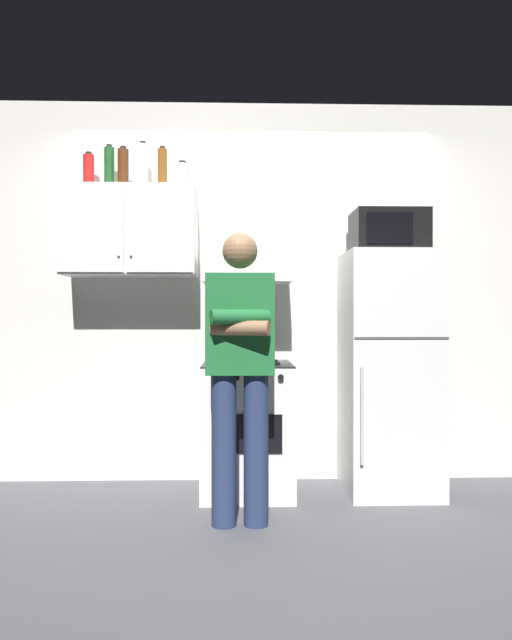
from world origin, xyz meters
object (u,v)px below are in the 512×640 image
(upper_cabinet, at_px, (130,232))
(refrigerator, at_px, (389,372))
(person_standing, at_px, (240,365))
(bottle_vodka_clear, at_px, (143,166))
(stove_oven, at_px, (247,427))
(bottle_wine_green, at_px, (109,168))
(bottle_beer_brown, at_px, (162,168))
(bottle_rum_dark, at_px, (123,168))
(microwave, at_px, (388,232))
(bottle_canister_steel, at_px, (182,176))
(range_hood, at_px, (247,255))
(bottle_soda_red, at_px, (89,172))

(upper_cabinet, height_order, refrigerator, upper_cabinet)
(person_standing, bearing_deg, bottle_vodka_clear, 131.19)
(stove_oven, height_order, refrigerator, refrigerator)
(bottle_wine_green, bearing_deg, bottle_beer_brown, -8.13)
(bottle_rum_dark, bearing_deg, stove_oven, -7.63)
(stove_oven, xyz_separation_m, person_standing, (-0.05, -0.61, 0.47))
(microwave, relative_size, bottle_canister_steel, 2.45)
(refrigerator, bearing_deg, bottle_wine_green, 175.38)
(upper_cabinet, distance_m, bottle_beer_brown, 0.49)
(refrigerator, relative_size, bottle_vodka_clear, 4.91)
(upper_cabinet, distance_m, bottle_vodka_clear, 0.46)
(refrigerator, distance_m, bottle_wine_green, 2.36)
(stove_oven, height_order, person_standing, person_standing)
(range_hood, distance_m, refrigerator, 1.25)
(stove_oven, bearing_deg, upper_cabinet, 171.10)
(bottle_beer_brown, bearing_deg, refrigerator, -3.76)
(bottle_wine_green, bearing_deg, microwave, -4.07)
(person_standing, xyz_separation_m, bottle_rum_dark, (-0.79, 0.72, 1.28))
(person_standing, relative_size, bottle_canister_steel, 8.37)
(stove_oven, height_order, bottle_rum_dark, bottle_rum_dark)
(stove_oven, relative_size, bottle_wine_green, 2.91)
(stove_oven, bearing_deg, bottle_rum_dark, 172.37)
(bottle_beer_brown, height_order, bottle_wine_green, bottle_wine_green)
(upper_cabinet, height_order, bottle_beer_brown, bottle_beer_brown)
(bottle_beer_brown, xyz_separation_m, bottle_wine_green, (-0.37, 0.05, 0.01))
(bottle_beer_brown, relative_size, bottle_soda_red, 1.10)
(range_hood, bearing_deg, upper_cabinet, -179.91)
(bottle_beer_brown, relative_size, bottle_rum_dark, 1.00)
(refrigerator, relative_size, bottle_rum_dark, 5.76)
(refrigerator, bearing_deg, range_hood, 172.45)
(bottle_rum_dark, bearing_deg, microwave, -3.00)
(upper_cabinet, bearing_deg, bottle_soda_red, 171.29)
(upper_cabinet, relative_size, bottle_rum_dark, 3.24)
(person_standing, bearing_deg, bottle_canister_steel, 117.23)
(microwave, bearing_deg, bottle_wine_green, 175.93)
(person_standing, xyz_separation_m, bottle_soda_red, (-1.04, 0.78, 1.27))
(stove_oven, distance_m, range_hood, 1.17)
(range_hood, bearing_deg, bottle_canister_steel, 174.79)
(bottle_canister_steel, bearing_deg, refrigerator, -6.80)
(upper_cabinet, xyz_separation_m, refrigerator, (1.75, -0.12, -0.95))
(upper_cabinet, xyz_separation_m, bottle_wine_green, (-0.15, 0.03, 0.44))
(bottle_canister_steel, xyz_separation_m, bottle_wine_green, (-0.50, -0.01, 0.05))
(bottle_vodka_clear, xyz_separation_m, bottle_beer_brown, (0.14, -0.05, -0.02))
(range_hood, height_order, bottle_soda_red, bottle_soda_red)
(refrigerator, height_order, microwave, microwave)
(bottle_vodka_clear, relative_size, bottle_canister_steel, 1.66)
(bottle_beer_brown, distance_m, bottle_soda_red, 0.52)
(upper_cabinet, relative_size, bottle_vodka_clear, 2.76)
(microwave, distance_m, bottle_vodka_clear, 1.74)
(bottle_soda_red, bearing_deg, range_hood, -2.27)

